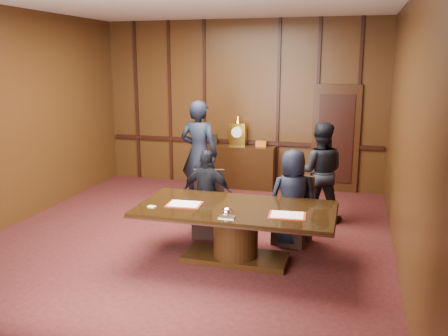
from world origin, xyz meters
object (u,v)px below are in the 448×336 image
object	(u,v)px
conference_table	(236,225)
signatory_left	(207,194)
witness_left	(199,154)
signatory_right	(293,198)
witness_right	(320,172)
sideboard	(238,165)

from	to	relation	value
conference_table	signatory_left	bearing A→B (deg)	129.09
signatory_left	witness_left	bearing A→B (deg)	-68.14
signatory_right	signatory_left	bearing A→B (deg)	-19.77
conference_table	witness_right	size ratio (longest dim) A/B	1.56
witness_left	witness_right	xyz separation A→B (m)	(2.22, -0.29, -0.14)
signatory_right	witness_left	distance (m)	2.46
conference_table	witness_right	xyz separation A→B (m)	(0.94, 2.01, 0.33)
conference_table	signatory_right	xyz separation A→B (m)	(0.65, 0.80, 0.20)
signatory_left	signatory_right	distance (m)	1.30
conference_table	signatory_left	xyz separation A→B (m)	(-0.65, 0.80, 0.16)
signatory_left	signatory_right	size ratio (longest dim) A/B	0.95
sideboard	signatory_left	distance (m)	2.98
witness_right	sideboard	bearing A→B (deg)	-47.77
signatory_left	signatory_right	world-z (taller)	signatory_right
sideboard	signatory_left	bearing A→B (deg)	-85.19
signatory_right	witness_right	size ratio (longest dim) A/B	0.85
witness_right	witness_left	bearing A→B (deg)	-11.68
signatory_left	signatory_right	xyz separation A→B (m)	(1.30, 0.00, 0.04)
sideboard	witness_right	bearing A→B (deg)	-43.59
sideboard	signatory_left	world-z (taller)	sideboard
sideboard	conference_table	distance (m)	3.87
conference_table	witness_right	bearing A→B (deg)	64.92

